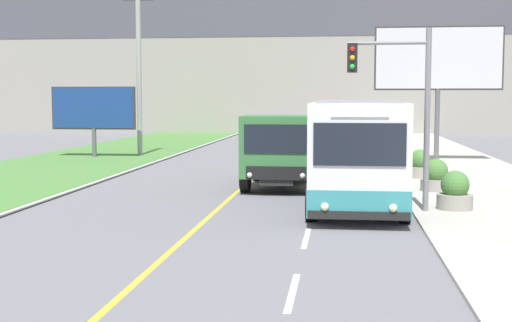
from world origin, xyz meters
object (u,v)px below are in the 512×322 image
(billboard_small, at_px, (94,109))
(planter_round_second, at_px, (436,177))
(dump_truck, at_px, (281,152))
(utility_pole_far, at_px, (139,67))
(car_distant, at_px, (301,142))
(planter_round_near, at_px, (455,192))
(city_bus, at_px, (357,156))
(traffic_light_mast, at_px, (401,95))
(planter_round_third, at_px, (420,165))
(billboard_large, at_px, (438,61))

(billboard_small, distance_m, planter_round_second, 20.91)
(dump_truck, xyz_separation_m, planter_round_second, (5.27, -0.42, -0.77))
(utility_pole_far, bearing_deg, dump_truck, -56.69)
(dump_truck, height_order, car_distant, dump_truck)
(car_distant, bearing_deg, planter_round_near, -74.85)
(city_bus, relative_size, utility_pole_far, 0.57)
(traffic_light_mast, relative_size, planter_round_second, 4.73)
(billboard_small, xyz_separation_m, planter_round_third, (16.38, -8.71, -2.02))
(utility_pole_far, bearing_deg, planter_round_near, -51.80)
(utility_pole_far, height_order, billboard_small, utility_pole_far)
(city_bus, xyz_separation_m, planter_round_second, (2.74, 4.51, -1.05))
(dump_truck, height_order, planter_round_third, dump_truck)
(traffic_light_mast, relative_size, planter_round_near, 4.67)
(traffic_light_mast, distance_m, planter_round_second, 5.41)
(billboard_large, relative_size, planter_round_near, 6.13)
(utility_pole_far, xyz_separation_m, planter_round_third, (14.27, -10.23, -4.36))
(city_bus, bearing_deg, planter_round_second, 58.69)
(dump_truck, height_order, billboard_small, billboard_small)
(billboard_large, bearing_deg, car_distant, 145.70)
(dump_truck, distance_m, billboard_small, 16.69)
(car_distant, height_order, utility_pole_far, utility_pole_far)
(city_bus, height_order, billboard_large, billboard_large)
(dump_truck, distance_m, car_distant, 15.93)
(billboard_small, bearing_deg, billboard_large, -3.71)
(billboard_large, bearing_deg, planter_round_third, -101.94)
(car_distant, xyz_separation_m, billboard_small, (-10.97, -3.61, 1.90))
(planter_round_second, relative_size, planter_round_third, 0.97)
(planter_round_near, relative_size, planter_round_second, 1.01)
(car_distant, height_order, billboard_large, billboard_large)
(dump_truck, distance_m, billboard_large, 13.55)
(utility_pole_far, xyz_separation_m, planter_round_near, (14.37, -18.26, -4.36))
(planter_round_near, height_order, planter_round_second, planter_round_near)
(dump_truck, height_order, utility_pole_far, utility_pole_far)
(car_distant, distance_m, utility_pole_far, 10.04)
(city_bus, relative_size, billboard_large, 0.84)
(billboard_large, distance_m, planter_round_near, 16.26)
(dump_truck, distance_m, planter_round_third, 6.35)
(car_distant, height_order, planter_round_third, car_distant)
(traffic_light_mast, bearing_deg, car_distant, 100.79)
(billboard_small, distance_m, planter_round_third, 18.66)
(billboard_large, bearing_deg, utility_pole_far, 170.40)
(billboard_small, relative_size, planter_round_second, 4.28)
(utility_pole_far, relative_size, traffic_light_mast, 1.91)
(traffic_light_mast, xyz_separation_m, planter_round_near, (1.56, 0.39, -2.72))
(utility_pole_far, height_order, planter_round_second, utility_pole_far)
(billboard_large, distance_m, planter_round_second, 12.47)
(dump_truck, relative_size, planter_round_third, 5.49)
(planter_round_near, bearing_deg, car_distant, 105.15)
(planter_round_second, bearing_deg, utility_pole_far, 135.23)
(planter_round_near, height_order, planter_round_third, planter_round_third)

